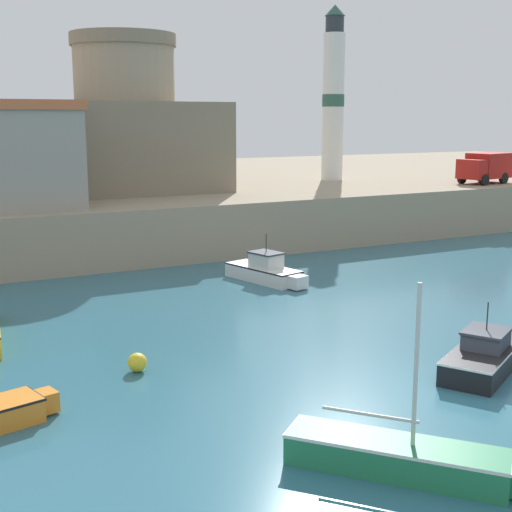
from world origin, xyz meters
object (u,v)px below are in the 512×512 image
truck_on_quay (486,167)px  fortress (126,133)px  motorboat_black_5 (485,355)px  lighthouse (333,97)px  sailboat_green_1 (401,456)px  harbor_shed_near_wharf (21,154)px  motorboat_white_2 (265,271)px  mooring_buoy (137,362)px

truck_on_quay → fortress: bearing=161.5°
motorboat_black_5 → lighthouse: 34.47m
sailboat_green_1 → lighthouse: 41.04m
lighthouse → fortress: bearing=177.8°
harbor_shed_near_wharf → motorboat_white_2: bearing=-44.9°
fortress → lighthouse: (16.00, -0.62, 2.54)m
lighthouse → motorboat_white_2: bearing=-132.1°
motorboat_white_2 → truck_on_quay: (22.77, 8.38, 3.85)m
mooring_buoy → harbor_shed_near_wharf: 19.64m
sailboat_green_1 → truck_on_quay: (29.19, 26.70, 3.96)m
sailboat_green_1 → motorboat_white_2: 19.41m
harbor_shed_near_wharf → truck_on_quay: size_ratio=1.30×
mooring_buoy → truck_on_quay: truck_on_quay is taller
fortress → sailboat_green_1: bearing=-97.8°
motorboat_white_2 → sailboat_green_1: bearing=-109.3°
motorboat_white_2 → truck_on_quay: size_ratio=1.08×
motorboat_white_2 → lighthouse: size_ratio=0.38×
sailboat_green_1 → harbor_shed_near_wharf: 28.63m
motorboat_white_2 → mooring_buoy: size_ratio=8.07×
mooring_buoy → lighthouse: size_ratio=0.05×
sailboat_green_1 → fortress: size_ratio=0.44×
motorboat_white_2 → lighthouse: 23.21m
sailboat_green_1 → motorboat_white_2: (6.41, 18.32, 0.10)m
sailboat_green_1 → motorboat_black_5: bearing=31.5°
motorboat_white_2 → harbor_shed_near_wharf: (-9.61, 9.57, 5.48)m
mooring_buoy → motorboat_black_5: bearing=-27.0°
motorboat_black_5 → mooring_buoy: bearing=153.0°
motorboat_white_2 → harbor_shed_near_wharf: harbor_shed_near_wharf is taller
fortress → motorboat_white_2: bearing=-84.4°
motorboat_white_2 → motorboat_black_5: size_ratio=1.03×
lighthouse → truck_on_quay: bearing=-41.9°
motorboat_white_2 → fortress: 17.77m
mooring_buoy → truck_on_quay: size_ratio=0.13×
sailboat_green_1 → mooring_buoy: sailboat_green_1 is taller
fortress → mooring_buoy: bearing=-107.3°
fortress → truck_on_quay: 25.83m
sailboat_green_1 → motorboat_black_5: 7.81m
motorboat_black_5 → lighthouse: size_ratio=0.37×
fortress → lighthouse: 16.21m
harbor_shed_near_wharf → truck_on_quay: bearing=-2.1°
sailboat_green_1 → fortress: fortress is taller
sailboat_green_1 → lighthouse: size_ratio=0.38×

